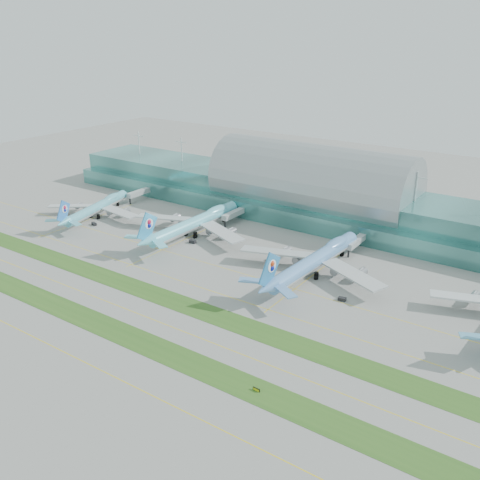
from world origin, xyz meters
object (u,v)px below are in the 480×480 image
Objects in this scene: airliner_a at (98,207)px; airliner_c at (316,259)px; airliner_b at (196,222)px; taxiway_sign_east at (256,390)px; terminal at (311,194)px.

airliner_c is at bearing -13.55° from airliner_a.
taxiway_sign_east is (100.98, -95.29, -6.48)m from airliner_b.
terminal reaches higher than airliner_c.
taxiway_sign_east is (24.17, -87.04, -6.61)m from airliner_c.
airliner_b is 77.25m from airliner_c.
airliner_a is 143.74m from airliner_c.
taxiway_sign_east is at bearing -68.00° from terminal.
airliner_b is at bearing -5.71° from airliner_a.
airliner_c is 90.58m from taxiway_sign_east.
terminal is 4.12× the size of airliner_b.
airliner_b reaches higher than airliner_a.
airliner_a is 0.81× the size of airliner_c.
airliner_a reaches higher than taxiway_sign_east.
airliner_c reaches higher than airliner_a.
airliner_a is at bearing -145.62° from terminal.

